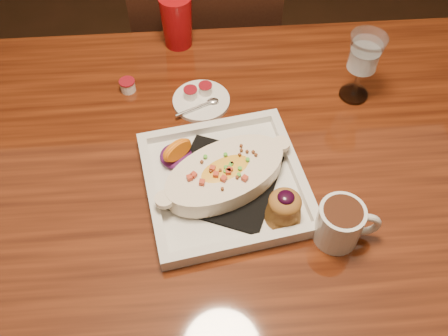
{
  "coord_description": "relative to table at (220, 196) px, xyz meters",
  "views": [
    {
      "loc": [
        -0.04,
        -0.6,
        1.55
      ],
      "look_at": [
        0.01,
        -0.01,
        0.77
      ],
      "focal_mm": 40.0,
      "sensor_mm": 36.0,
      "label": 1
    }
  ],
  "objects": [
    {
      "name": "saucer",
      "position": [
        -0.03,
        0.19,
        0.11
      ],
      "size": [
        0.13,
        0.13,
        0.09
      ],
      "color": "silver",
      "rests_on": "table"
    },
    {
      "name": "red_tumbler",
      "position": [
        -0.07,
        0.4,
        0.16
      ],
      "size": [
        0.08,
        0.08,
        0.13
      ],
      "primitive_type": "cone",
      "color": "#A20B10",
      "rests_on": "table"
    },
    {
      "name": "coffee_mug",
      "position": [
        0.2,
        -0.17,
        0.14
      ],
      "size": [
        0.12,
        0.08,
        0.09
      ],
      "rotation": [
        0.0,
        0.0,
        -0.09
      ],
      "color": "silver",
      "rests_on": "table"
    },
    {
      "name": "plate",
      "position": [
        0.01,
        -0.05,
        0.13
      ],
      "size": [
        0.35,
        0.35,
        0.08
      ],
      "rotation": [
        0.0,
        0.0,
        0.17
      ],
      "color": "silver",
      "rests_on": "table"
    },
    {
      "name": "table",
      "position": [
        0.0,
        0.0,
        0.0
      ],
      "size": [
        1.5,
        0.9,
        0.75
      ],
      "color": "maroon",
      "rests_on": "floor"
    },
    {
      "name": "floor",
      "position": [
        0.0,
        0.0,
        -0.65
      ],
      "size": [
        7.0,
        7.0,
        0.0
      ],
      "primitive_type": "plane",
      "color": "black",
      "rests_on": "ground"
    },
    {
      "name": "chair_far",
      "position": [
        -0.0,
        0.63,
        -0.15
      ],
      "size": [
        0.42,
        0.42,
        0.93
      ],
      "rotation": [
        0.0,
        0.0,
        3.14
      ],
      "color": "black",
      "rests_on": "floor"
    },
    {
      "name": "goblet",
      "position": [
        0.32,
        0.19,
        0.21
      ],
      "size": [
        0.08,
        0.08,
        0.16
      ],
      "color": "silver",
      "rests_on": "table"
    },
    {
      "name": "creamer_loose",
      "position": [
        -0.19,
        0.24,
        0.11
      ],
      "size": [
        0.04,
        0.04,
        0.03
      ],
      "color": "white",
      "rests_on": "table"
    }
  ]
}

